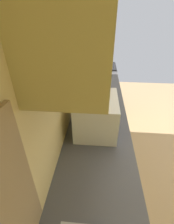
# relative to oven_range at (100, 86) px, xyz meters

# --- Properties ---
(wall_back) EXTENTS (4.04, 0.12, 2.61)m
(wall_back) POSITION_rel_oven_range_xyz_m (-1.61, 0.37, 0.82)
(wall_back) COLOR #E4C475
(wall_back) RESTS_ON ground_plane
(counter_run) EXTENTS (3.27, 0.62, 0.93)m
(counter_run) POSITION_rel_oven_range_xyz_m (-1.93, 0.01, -0.02)
(counter_run) COLOR tan
(counter_run) RESTS_ON ground_plane
(upper_cabinets) EXTENTS (1.80, 0.34, 0.65)m
(upper_cabinets) POSITION_rel_oven_range_xyz_m (-1.93, 0.14, 1.44)
(upper_cabinets) COLOR tan
(oven_range) EXTENTS (0.60, 0.63, 1.11)m
(oven_range) POSITION_rel_oven_range_xyz_m (0.00, 0.00, 0.00)
(oven_range) COLOR black
(oven_range) RESTS_ON ground_plane
(microwave) EXTENTS (0.48, 0.38, 0.33)m
(microwave) POSITION_rel_oven_range_xyz_m (-2.07, 0.03, 0.62)
(microwave) COLOR white
(microwave) RESTS_ON counter_run
(bowl) EXTENTS (0.17, 0.17, 0.04)m
(bowl) POSITION_rel_oven_range_xyz_m (-1.21, -0.06, 0.47)
(bowl) COLOR #D84C47
(bowl) RESTS_ON counter_run
(kettle) EXTENTS (0.17, 0.13, 0.15)m
(kettle) POSITION_rel_oven_range_xyz_m (-0.77, -0.06, 0.51)
(kettle) COLOR black
(kettle) RESTS_ON counter_run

